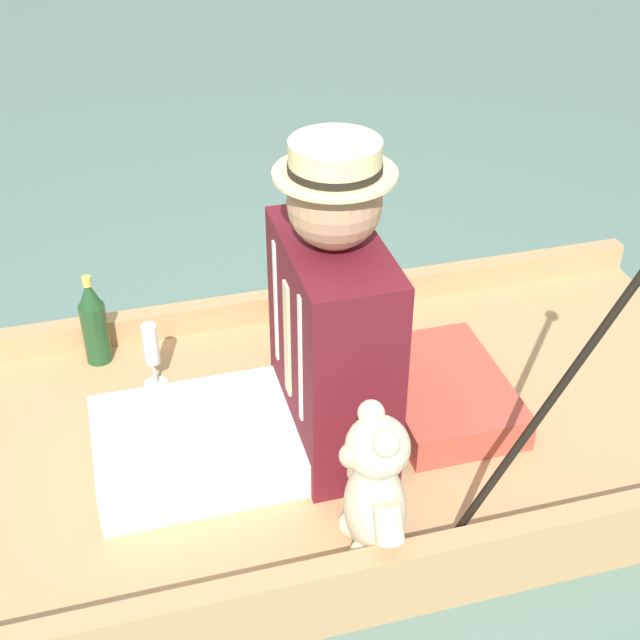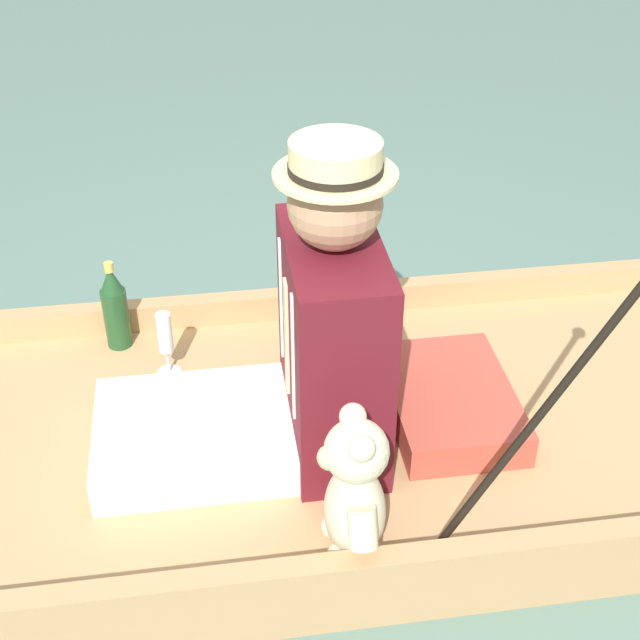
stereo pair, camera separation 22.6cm
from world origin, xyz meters
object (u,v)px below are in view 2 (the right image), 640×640
object	(u,v)px
wine_glass	(165,338)
champagne_bottle	(115,308)
seated_person	(301,347)
walking_cane	(565,383)
teddy_bear	(354,492)

from	to	relation	value
wine_glass	champagne_bottle	distance (m)	0.23
seated_person	walking_cane	world-z (taller)	seated_person
seated_person	teddy_bear	bearing A→B (deg)	-174.92
teddy_bear	walking_cane	bearing A→B (deg)	-95.19
teddy_bear	wine_glass	bearing A→B (deg)	29.55
champagne_bottle	wine_glass	bearing A→B (deg)	-139.07
walking_cane	teddy_bear	bearing A→B (deg)	84.81
wine_glass	champagne_bottle	world-z (taller)	champagne_bottle
walking_cane	wine_glass	bearing A→B (deg)	47.55
walking_cane	champagne_bottle	distance (m)	1.47
seated_person	walking_cane	xyz separation A→B (m)	(-0.45, -0.52, 0.17)
seated_person	champagne_bottle	distance (m)	0.77
teddy_bear	wine_glass	size ratio (longest dim) A/B	1.88
seated_person	wine_glass	size ratio (longest dim) A/B	4.04
teddy_bear	champagne_bottle	distance (m)	1.11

